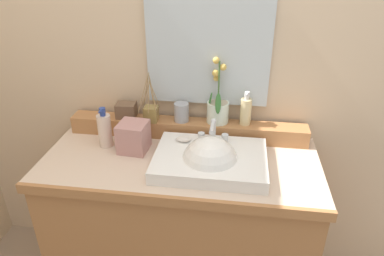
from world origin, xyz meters
TOP-DOWN VIEW (x-y plane):
  - wall_back at (0.00, 0.39)m, footprint 3.22×0.20m
  - vanity_cabinet at (0.00, -0.00)m, footprint 1.26×0.57m
  - back_ledge at (0.00, 0.22)m, footprint 1.18×0.10m
  - sink_basin at (0.14, -0.05)m, footprint 0.49×0.36m
  - soap_bar at (0.01, 0.06)m, footprint 0.07×0.04m
  - potted_plant at (0.15, 0.23)m, footprint 0.11×0.12m
  - soap_dispenser at (0.28, 0.22)m, footprint 0.05×0.06m
  - tumbler_cup at (-0.03, 0.22)m, footprint 0.07×0.07m
  - reed_diffuser at (-0.18, 0.20)m, footprint 0.09×0.10m
  - trinket_box at (-0.31, 0.22)m, footprint 0.10×0.09m
  - lotion_bottle at (-0.37, 0.07)m, footprint 0.06×0.07m
  - tissue_box at (-0.23, 0.05)m, footprint 0.14×0.14m
  - mirror at (0.09, 0.28)m, footprint 0.58×0.02m

SIDE VIEW (x-z plane):
  - vanity_cabinet at x=0.00m, z-range 0.00..0.83m
  - sink_basin at x=0.14m, z-range 0.71..0.98m
  - back_ledge at x=0.00m, z-range 0.82..0.91m
  - soap_bar at x=0.01m, z-range 0.88..0.90m
  - tissue_box at x=-0.23m, z-range 0.82..0.96m
  - lotion_bottle at x=-0.37m, z-range 0.81..1.01m
  - trinket_box at x=-0.31m, z-range 0.91..0.98m
  - reed_diffuser at x=-0.18m, z-range 0.82..1.08m
  - tumbler_cup at x=-0.03m, z-range 0.91..1.00m
  - soap_dispenser at x=0.28m, z-range 0.90..1.06m
  - potted_plant at x=0.15m, z-range 0.82..1.15m
  - mirror at x=0.09m, z-range 0.99..1.50m
  - wall_back at x=0.00m, z-range 0.00..2.69m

